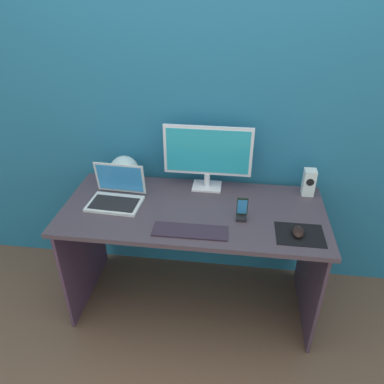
% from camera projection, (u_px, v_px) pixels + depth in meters
% --- Properties ---
extents(ground_plane, '(8.00, 8.00, 0.00)m').
position_uv_depth(ground_plane, '(193.00, 300.00, 2.51)').
color(ground_plane, brown).
extents(wall_back, '(6.00, 0.04, 2.50)m').
position_uv_depth(wall_back, '(202.00, 102.00, 2.21)').
color(wall_back, '#226990').
rests_on(wall_back, ground_plane).
extents(desk, '(1.52, 0.68, 0.75)m').
position_uv_depth(desk, '(193.00, 229.00, 2.20)').
color(desk, '#453843').
rests_on(desk, ground_plane).
extents(monitor, '(0.54, 0.14, 0.41)m').
position_uv_depth(monitor, '(208.00, 155.00, 2.22)').
color(monitor, white).
rests_on(monitor, desk).
extents(speaker_right, '(0.07, 0.07, 0.17)m').
position_uv_depth(speaker_right, '(309.00, 182.00, 2.22)').
color(speaker_right, white).
rests_on(speaker_right, desk).
extents(laptop, '(0.32, 0.26, 0.22)m').
position_uv_depth(laptop, '(117.00, 195.00, 2.17)').
color(laptop, silver).
rests_on(laptop, desk).
extents(fishbowl, '(0.19, 0.19, 0.19)m').
position_uv_depth(fishbowl, '(124.00, 170.00, 2.35)').
color(fishbowl, silver).
rests_on(fishbowl, desk).
extents(keyboard_external, '(0.40, 0.13, 0.01)m').
position_uv_depth(keyboard_external, '(190.00, 231.00, 1.93)').
color(keyboard_external, '#2F2231').
rests_on(keyboard_external, desk).
extents(mousepad, '(0.25, 0.20, 0.00)m').
position_uv_depth(mousepad, '(300.00, 234.00, 1.92)').
color(mousepad, black).
rests_on(mousepad, desk).
extents(mouse, '(0.07, 0.11, 0.04)m').
position_uv_depth(mouse, '(298.00, 232.00, 1.90)').
color(mouse, black).
rests_on(mouse, mousepad).
extents(phone_in_dock, '(0.06, 0.05, 0.14)m').
position_uv_depth(phone_in_dock, '(242.00, 212.00, 2.01)').
color(phone_in_dock, black).
rests_on(phone_in_dock, desk).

